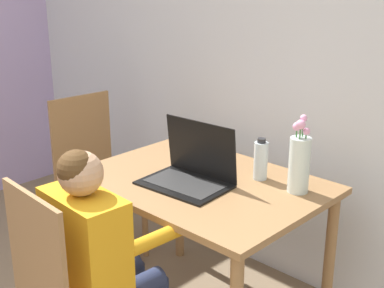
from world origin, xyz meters
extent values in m
cube|color=silver|center=(0.00, 2.23, 1.25)|extent=(6.40, 0.05, 2.50)
cube|color=olive|center=(-0.07, 1.61, 0.70)|extent=(1.06, 0.77, 0.03)
cylinder|color=olive|center=(-0.55, 1.27, 0.34)|extent=(0.05, 0.05, 0.69)
cylinder|color=olive|center=(-0.55, 1.94, 0.34)|extent=(0.05, 0.05, 0.69)
cylinder|color=olive|center=(0.41, 1.94, 0.34)|extent=(0.05, 0.05, 0.69)
cube|color=olive|center=(-0.05, 0.76, 0.68)|extent=(0.38, 0.04, 0.49)
cube|color=olive|center=(-0.87, 1.64, 0.43)|extent=(0.43, 0.43, 0.02)
cube|color=olive|center=(-1.06, 1.66, 0.68)|extent=(0.05, 0.38, 0.49)
cylinder|color=olive|center=(-0.72, 1.46, 0.21)|extent=(0.04, 0.04, 0.42)
cylinder|color=olive|center=(-0.69, 1.80, 0.21)|extent=(0.04, 0.04, 0.42)
cylinder|color=olive|center=(-1.06, 1.49, 0.21)|extent=(0.04, 0.04, 0.42)
cylinder|color=olive|center=(-1.03, 1.83, 0.21)|extent=(0.04, 0.04, 0.42)
cube|color=orange|center=(-0.04, 0.95, 0.65)|extent=(0.36, 0.20, 0.43)
sphere|color=tan|center=(-0.04, 0.95, 0.95)|extent=(0.16, 0.16, 0.16)
sphere|color=#4C3319|center=(-0.04, 0.94, 0.97)|extent=(0.14, 0.14, 0.14)
cylinder|color=navy|center=(-0.11, 1.10, 0.45)|extent=(0.11, 0.28, 0.09)
cylinder|color=orange|center=(0.12, 1.15, 0.67)|extent=(0.07, 0.24, 0.06)
cylinder|color=orange|center=(-0.17, 1.17, 0.67)|extent=(0.07, 0.24, 0.06)
cube|color=black|center=(-0.08, 1.51, 0.72)|extent=(0.39, 0.29, 0.01)
cube|color=#2D2D2D|center=(-0.08, 1.51, 0.73)|extent=(0.34, 0.21, 0.00)
cube|color=black|center=(-0.09, 1.62, 0.86)|extent=(0.38, 0.06, 0.26)
cube|color=silver|center=(-0.09, 1.63, 0.86)|extent=(0.34, 0.05, 0.23)
cylinder|color=silver|center=(0.31, 1.80, 0.84)|extent=(0.09, 0.09, 0.24)
cylinder|color=#3D7A38|center=(0.33, 1.80, 0.88)|extent=(0.01, 0.01, 0.22)
sphere|color=#EA9EC6|center=(0.33, 1.80, 0.99)|extent=(0.03, 0.03, 0.03)
cylinder|color=#3D7A38|center=(0.30, 1.81, 0.90)|extent=(0.01, 0.01, 0.27)
sphere|color=#EA9EC6|center=(0.30, 1.81, 1.04)|extent=(0.03, 0.03, 0.03)
cylinder|color=#3D7A38|center=(0.29, 1.79, 0.88)|extent=(0.01, 0.01, 0.24)
sphere|color=#EA9EC6|center=(0.29, 1.79, 1.00)|extent=(0.04, 0.04, 0.04)
cylinder|color=#3D7A38|center=(0.32, 1.78, 0.89)|extent=(0.01, 0.01, 0.25)
sphere|color=#EA9EC6|center=(0.32, 1.78, 1.02)|extent=(0.04, 0.04, 0.04)
cylinder|color=silver|center=(0.11, 1.80, 0.80)|extent=(0.06, 0.06, 0.17)
cylinder|color=#262628|center=(0.11, 1.80, 0.90)|extent=(0.04, 0.04, 0.02)
camera|label=1|loc=(1.42, -0.03, 1.64)|focal=50.00mm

